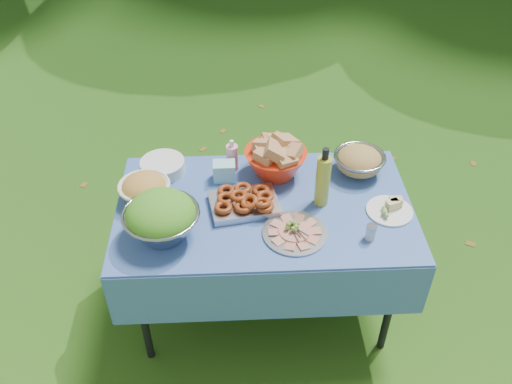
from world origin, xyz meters
TOP-DOWN VIEW (x-y plane):
  - ground at (0.00, 0.00)m, footprint 80.00×80.00m
  - picnic_table at (0.00, 0.00)m, footprint 1.46×0.86m
  - salad_bowl at (-0.48, -0.19)m, footprint 0.43×0.43m
  - pasta_bowl_white at (-0.59, 0.08)m, footprint 0.28×0.28m
  - plate_stack at (-0.52, 0.30)m, footprint 0.28×0.28m
  - wipes_box at (-0.20, 0.22)m, footprint 0.11×0.08m
  - sanitizer_bottle at (-0.15, 0.31)m, footprint 0.07×0.07m
  - bread_bowl at (0.07, 0.26)m, footprint 0.39×0.39m
  - pasta_bowl_steel at (0.51, 0.25)m, footprint 0.31×0.31m
  - fried_tray at (-0.10, -0.00)m, footprint 0.36×0.29m
  - charcuterie_platter at (0.13, -0.20)m, footprint 0.31×0.31m
  - oil_bottle at (0.28, 0.01)m, footprint 0.07×0.07m
  - cheese_plate at (0.61, -0.07)m, footprint 0.28×0.28m
  - shaker at (0.47, -0.25)m, footprint 0.05×0.05m

SIDE VIEW (x-z plane):
  - ground at x=0.00m, z-range 0.00..0.00m
  - picnic_table at x=0.00m, z-range 0.00..0.76m
  - cheese_plate at x=0.61m, z-range 0.76..0.82m
  - plate_stack at x=-0.52m, z-range 0.76..0.83m
  - charcuterie_platter at x=0.13m, z-range 0.76..0.83m
  - fried_tray at x=-0.10m, z-range 0.76..0.84m
  - shaker at x=0.47m, z-range 0.76..0.84m
  - wipes_box at x=-0.20m, z-range 0.76..0.86m
  - pasta_bowl_white at x=-0.59m, z-range 0.76..0.90m
  - pasta_bowl_steel at x=0.51m, z-range 0.76..0.90m
  - sanitizer_bottle at x=-0.15m, z-range 0.76..0.94m
  - bread_bowl at x=0.07m, z-range 0.76..0.98m
  - salad_bowl at x=-0.48m, z-range 0.76..0.99m
  - oil_bottle at x=0.28m, z-range 0.76..1.09m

